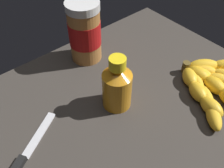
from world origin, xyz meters
TOP-DOWN VIEW (x-y plane):
  - ground_plane at (0.00, 0.00)cm, footprint 71.60×56.17cm
  - banana_bunch at (20.14, -10.92)cm, footprint 27.99×19.09cm
  - peanut_butter_jar at (2.21, 19.42)cm, footprint 8.69×8.69cm
  - honey_bottle at (-2.56, 0.86)cm, footprint 6.72×6.72cm
  - butter_knife at (-25.46, 2.08)cm, footprint 16.82×11.22cm

SIDE VIEW (x-z plane):
  - ground_plane at x=0.00cm, z-range -4.16..0.00cm
  - butter_knife at x=-25.46cm, z-range -0.13..1.07cm
  - banana_bunch at x=20.14cm, z-range -0.15..3.58cm
  - honey_bottle at x=-2.56cm, z-range -0.85..12.90cm
  - peanut_butter_jar at x=2.21cm, z-range -0.04..16.79cm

